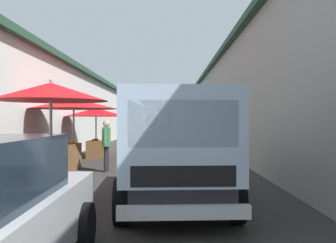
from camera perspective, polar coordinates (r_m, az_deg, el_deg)
The scene contains 10 objects.
ground at distance 14.87m, azimuth -3.21°, elevation -5.95°, with size 90.00×90.00×0.00m, color #33302D.
building_left_whitewash at distance 18.78m, azimuth -24.70°, elevation 1.82°, with size 49.80×7.50×4.24m.
building_right_concrete at distance 18.09m, azimuth 20.15°, elevation 3.18°, with size 49.80×7.50×5.05m.
fruit_stall_mid_lane at distance 15.47m, azimuth -11.48°, elevation 0.52°, with size 2.68×2.68×2.19m.
fruit_stall_near_right at distance 11.97m, azimuth -15.05°, elevation 1.50°, with size 2.86×2.86×2.38m.
fruit_stall_far_right at distance 20.22m, azimuth 1.37°, elevation 0.61°, with size 2.26×2.26×2.29m.
fruit_stall_far_left at distance 7.04m, azimuth -18.46°, elevation 1.60°, with size 2.14×2.14×2.38m.
delivery_truck at distance 6.14m, azimuth 1.30°, elevation -5.02°, with size 5.00×2.17×2.08m.
vendor_by_crates at distance 11.17m, azimuth -9.89°, elevation -3.28°, with size 0.64×0.22×1.60m.
plastic_stool at distance 16.21m, azimuth -5.59°, elevation -4.28°, with size 0.30×0.30×0.43m.
Camera 1 is at (-1.25, -0.93, 1.60)m, focal length 37.92 mm.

